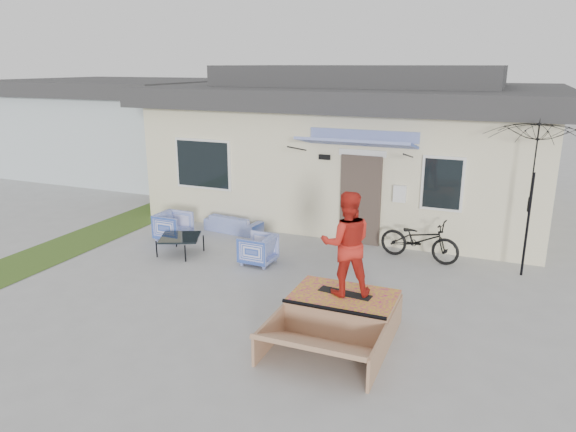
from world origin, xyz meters
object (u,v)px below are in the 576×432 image
at_px(coffee_table, 180,245).
at_px(skate_ramp, 343,311).
at_px(skater, 347,241).
at_px(armchair_left, 173,225).
at_px(bicycle, 420,235).
at_px(armchair_right, 258,248).
at_px(loveseat, 234,220).
at_px(patio_umbrella, 532,190).
at_px(skateboard, 345,293).

height_order(coffee_table, skate_ramp, skate_ramp).
bearing_deg(skater, armchair_left, -50.32).
distance_m(armchair_left, bicycle, 5.75).
bearing_deg(armchair_right, loveseat, -137.24).
xyz_separation_m(loveseat, patio_umbrella, (6.72, -0.31, 1.46)).
bearing_deg(patio_umbrella, loveseat, 177.34).
height_order(coffee_table, skateboard, skateboard).
relative_size(patio_umbrella, skate_ramp, 1.11).
xyz_separation_m(armchair_right, skateboard, (2.51, -1.97, 0.23)).
bearing_deg(patio_umbrella, skate_ramp, -127.37).
distance_m(armchair_left, coffee_table, 1.08).
bearing_deg(coffee_table, armchair_right, 4.84).
relative_size(loveseat, patio_umbrella, 0.60).
height_order(loveseat, skate_ramp, loveseat).
bearing_deg(armchair_left, bicycle, -79.66).
bearing_deg(patio_umbrella, skater, -127.81).
bearing_deg(loveseat, armchair_left, 54.67).
relative_size(armchair_left, patio_umbrella, 0.30).
xyz_separation_m(loveseat, bicycle, (4.66, -0.23, 0.27)).
relative_size(armchair_left, armchair_right, 1.07).
distance_m(armchair_left, skater, 5.80).
relative_size(armchair_right, coffee_table, 0.84).
height_order(armchair_left, skater, skater).
height_order(coffee_table, bicycle, bicycle).
relative_size(skateboard, skater, 0.52).
distance_m(loveseat, skater, 5.64).
xyz_separation_m(bicycle, skate_ramp, (-0.60, -3.57, -0.28)).
xyz_separation_m(skate_ramp, skater, (-0.00, 0.05, 1.16)).
xyz_separation_m(armchair_left, skateboard, (5.07, -2.60, 0.20)).
bearing_deg(skate_ramp, coffee_table, 156.37).
xyz_separation_m(bicycle, skater, (-0.60, -3.52, 0.88)).
bearing_deg(skateboard, loveseat, 142.89).
distance_m(patio_umbrella, skater, 4.35).
height_order(armchair_left, skate_ramp, armchair_left).
bearing_deg(skateboard, armchair_left, 158.43).
xyz_separation_m(coffee_table, patio_umbrella, (7.01, 1.62, 1.54)).
bearing_deg(skater, loveseat, -65.86).
bearing_deg(bicycle, skater, 179.35).
relative_size(coffee_table, skater, 0.50).
height_order(armchair_right, skate_ramp, armchair_right).
relative_size(loveseat, skateboard, 1.70).
bearing_deg(armchair_left, skateboard, -115.98).
relative_size(armchair_left, skater, 0.44).
bearing_deg(skate_ramp, patio_umbrella, 52.22).
distance_m(loveseat, bicycle, 4.67).
bearing_deg(skateboard, coffee_table, 162.99).
bearing_deg(bicycle, skate_ramp, 179.50).
distance_m(patio_umbrella, skate_ramp, 4.63).
bearing_deg(patio_umbrella, armchair_left, -173.89).
bearing_deg(armchair_right, armchair_left, -102.22).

